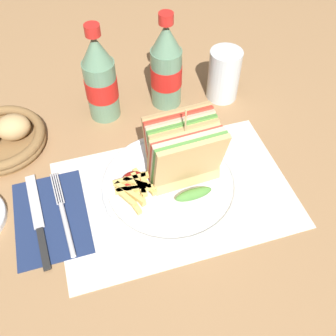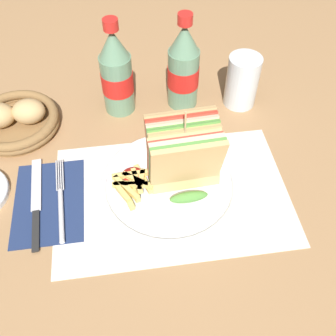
% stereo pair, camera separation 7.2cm
% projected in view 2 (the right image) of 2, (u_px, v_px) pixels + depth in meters
% --- Properties ---
extents(ground_plane, '(4.00, 4.00, 0.00)m').
position_uv_depth(ground_plane, '(162.00, 189.00, 0.74)').
color(ground_plane, '#9E754C').
extents(placemat, '(0.43, 0.28, 0.00)m').
position_uv_depth(placemat, '(172.00, 194.00, 0.73)').
color(placemat, silver).
rests_on(placemat, ground_plane).
extents(plate_main, '(0.26, 0.26, 0.02)m').
position_uv_depth(plate_main, '(169.00, 186.00, 0.73)').
color(plate_main, white).
rests_on(plate_main, ground_plane).
extents(club_sandwich, '(0.13, 0.12, 0.17)m').
position_uv_depth(club_sandwich, '(184.00, 156.00, 0.69)').
color(club_sandwich, tan).
rests_on(club_sandwich, plate_main).
extents(fries_pile, '(0.07, 0.10, 0.02)m').
position_uv_depth(fries_pile, '(133.00, 184.00, 0.71)').
color(fries_pile, '#E5C166').
rests_on(fries_pile, plate_main).
extents(ketchup_blob, '(0.04, 0.04, 0.01)m').
position_uv_depth(ketchup_blob, '(133.00, 175.00, 0.73)').
color(ketchup_blob, maroon).
rests_on(ketchup_blob, plate_main).
extents(napkin, '(0.13, 0.19, 0.00)m').
position_uv_depth(napkin, '(49.00, 202.00, 0.72)').
color(napkin, navy).
rests_on(napkin, ground_plane).
extents(fork, '(0.02, 0.19, 0.01)m').
position_uv_depth(fork, '(61.00, 206.00, 0.71)').
color(fork, silver).
rests_on(fork, napkin).
extents(knife, '(0.03, 0.21, 0.00)m').
position_uv_depth(knife, '(36.00, 203.00, 0.71)').
color(knife, black).
rests_on(knife, napkin).
extents(coke_bottle_near, '(0.07, 0.07, 0.22)m').
position_uv_depth(coke_bottle_near, '(117.00, 74.00, 0.82)').
color(coke_bottle_near, slate).
rests_on(coke_bottle_near, ground_plane).
extents(coke_bottle_far, '(0.07, 0.07, 0.22)m').
position_uv_depth(coke_bottle_far, '(183.00, 68.00, 0.83)').
color(coke_bottle_far, slate).
rests_on(coke_bottle_far, ground_plane).
extents(glass_near, '(0.07, 0.07, 0.12)m').
position_uv_depth(glass_near, '(242.00, 84.00, 0.86)').
color(glass_near, silver).
rests_on(glass_near, ground_plane).
extents(bread_basket, '(0.18, 0.18, 0.06)m').
position_uv_depth(bread_basket, '(16.00, 120.00, 0.83)').
color(bread_basket, olive).
rests_on(bread_basket, ground_plane).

